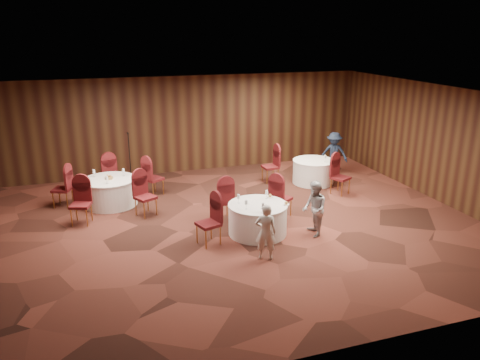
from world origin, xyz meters
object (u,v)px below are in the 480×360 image
object	(u,v)px
table_left	(110,192)
woman_a	(266,232)
man_c	(334,153)
mic_stand	(131,173)
table_main	(258,219)
table_right	(313,171)
woman_b	(314,209)

from	to	relation	value
table_left	woman_a	xyz separation A→B (m)	(2.91, -4.34, 0.24)
woman_a	man_c	distance (m)	6.61
table_left	man_c	world-z (taller)	man_c
table_left	mic_stand	world-z (taller)	mic_stand
mic_stand	table_main	bearing A→B (deg)	-59.15
table_left	man_c	xyz separation A→B (m)	(7.26, 0.64, 0.33)
woman_a	man_c	bearing A→B (deg)	-108.93
table_right	mic_stand	size ratio (longest dim) A/B	0.74
woman_b	man_c	distance (m)	5.09
table_right	woman_b	bearing A→B (deg)	-116.59
table_left	woman_b	size ratio (longest dim) A/B	1.11
table_right	woman_a	distance (m)	5.43
table_left	table_right	size ratio (longest dim) A/B	1.13
table_right	woman_b	size ratio (longest dim) A/B	0.98
table_main	table_right	bearing A→B (deg)	45.58
mic_stand	woman_b	distance (m)	6.00
table_main	table_left	xyz separation A→B (m)	(-3.19, 3.08, 0.00)
table_main	man_c	world-z (taller)	man_c
table_main	man_c	size ratio (longest dim) A/B	0.99
table_right	mic_stand	bearing A→B (deg)	168.30
mic_stand	woman_b	size ratio (longest dim) A/B	1.32
table_main	woman_b	xyz separation A→B (m)	(1.22, -0.50, 0.29)
woman_b	table_left	bearing A→B (deg)	-119.71
table_left	table_right	xyz separation A→B (m)	(6.19, -0.02, -0.00)
woman_a	woman_b	bearing A→B (deg)	-131.02
table_right	mic_stand	xyz separation A→B (m)	(-5.51, 1.14, 0.15)
table_main	mic_stand	size ratio (longest dim) A/B	0.80
woman_b	woman_a	bearing A→B (deg)	-53.94
woman_a	woman_b	world-z (taller)	woman_b
mic_stand	man_c	size ratio (longest dim) A/B	1.24
table_right	mic_stand	world-z (taller)	mic_stand
woman_b	man_c	world-z (taller)	man_c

